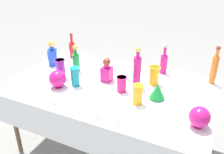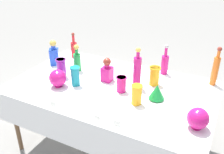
% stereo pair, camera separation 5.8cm
% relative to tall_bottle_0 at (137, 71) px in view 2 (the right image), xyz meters
% --- Properties ---
extents(ground_plane, '(40.00, 40.00, 0.00)m').
position_rel_tall_bottle_0_xyz_m(ground_plane, '(-0.21, -0.11, -0.93)').
color(ground_plane, gray).
extents(display_table, '(1.93, 1.17, 0.76)m').
position_rel_tall_bottle_0_xyz_m(display_table, '(-0.21, -0.14, -0.22)').
color(display_table, white).
rests_on(display_table, ground).
extents(tall_bottle_0, '(0.07, 0.07, 0.40)m').
position_rel_tall_bottle_0_xyz_m(tall_bottle_0, '(0.00, 0.00, 0.00)').
color(tall_bottle_0, '#C61972').
rests_on(tall_bottle_0, display_table).
extents(tall_bottle_1, '(0.08, 0.08, 0.30)m').
position_rel_tall_bottle_0_xyz_m(tall_bottle_1, '(-0.70, 0.04, -0.05)').
color(tall_bottle_1, '#198C38').
rests_on(tall_bottle_1, display_table).
extents(tall_bottle_2, '(0.07, 0.07, 0.31)m').
position_rel_tall_bottle_0_xyz_m(tall_bottle_2, '(-0.95, 0.33, -0.06)').
color(tall_bottle_2, red).
rests_on(tall_bottle_2, display_table).
extents(tall_bottle_3, '(0.07, 0.07, 0.33)m').
position_rel_tall_bottle_0_xyz_m(tall_bottle_3, '(0.16, 0.39, -0.05)').
color(tall_bottle_3, '#C61972').
rests_on(tall_bottle_3, display_table).
extents(tall_bottle_4, '(0.06, 0.06, 0.39)m').
position_rel_tall_bottle_0_xyz_m(tall_bottle_4, '(0.65, 0.37, -0.00)').
color(tall_bottle_4, orange).
rests_on(tall_bottle_4, display_table).
extents(square_decanter_0, '(0.14, 0.14, 0.29)m').
position_rel_tall_bottle_0_xyz_m(square_decanter_0, '(-1.02, 0.05, -0.04)').
color(square_decanter_0, blue).
rests_on(square_decanter_0, display_table).
extents(square_decanter_1, '(0.10, 0.10, 0.25)m').
position_rel_tall_bottle_0_xyz_m(square_decanter_1, '(-0.30, -0.03, -0.06)').
color(square_decanter_1, '#C61972').
rests_on(square_decanter_1, display_table).
extents(slender_vase_0, '(0.09, 0.09, 0.18)m').
position_rel_tall_bottle_0_xyz_m(slender_vase_0, '(0.11, -0.28, -0.07)').
color(slender_vase_0, orange).
rests_on(slender_vase_0, display_table).
extents(slender_vase_1, '(0.10, 0.10, 0.20)m').
position_rel_tall_bottle_0_xyz_m(slender_vase_1, '(-0.76, -0.16, -0.06)').
color(slender_vase_1, purple).
rests_on(slender_vase_1, display_table).
extents(slender_vase_2, '(0.09, 0.09, 0.19)m').
position_rel_tall_bottle_0_xyz_m(slender_vase_2, '(-0.53, -0.24, -0.07)').
color(slender_vase_2, teal).
rests_on(slender_vase_2, display_table).
extents(slender_vase_3, '(0.11, 0.11, 0.18)m').
position_rel_tall_bottle_0_xyz_m(slender_vase_3, '(0.14, 0.11, -0.07)').
color(slender_vase_3, orange).
rests_on(slender_vase_3, display_table).
extents(slender_vase_4, '(0.10, 0.10, 0.15)m').
position_rel_tall_bottle_0_xyz_m(slender_vase_4, '(-0.09, -0.15, -0.09)').
color(slender_vase_4, '#C61972').
rests_on(slender_vase_4, display_table).
extents(fluted_vase_0, '(0.14, 0.14, 0.14)m').
position_rel_tall_bottle_0_xyz_m(fluted_vase_0, '(0.24, -0.14, -0.09)').
color(fluted_vase_0, '#198C38').
rests_on(fluted_vase_0, display_table).
extents(round_bowl_0, '(0.16, 0.16, 0.17)m').
position_rel_tall_bottle_0_xyz_m(round_bowl_0, '(0.63, -0.38, -0.08)').
color(round_bowl_0, '#C61972').
rests_on(round_bowl_0, display_table).
extents(round_bowl_1, '(0.17, 0.17, 0.17)m').
position_rel_tall_bottle_0_xyz_m(round_bowl_1, '(-0.67, -0.34, -0.08)').
color(round_bowl_1, '#C61972').
rests_on(round_bowl_1, display_table).
extents(price_tag_left, '(0.06, 0.02, 0.04)m').
position_rel_tall_bottle_0_xyz_m(price_tag_left, '(-0.50, -0.63, -0.15)').
color(price_tag_left, white).
rests_on(price_tag_left, display_table).
extents(price_tag_center, '(0.06, 0.02, 0.04)m').
position_rel_tall_bottle_0_xyz_m(price_tag_center, '(-0.07, -0.64, -0.15)').
color(price_tag_center, white).
rests_on(price_tag_center, display_table).
extents(price_tag_right, '(0.05, 0.02, 0.04)m').
position_rel_tall_bottle_0_xyz_m(price_tag_right, '(0.10, -0.63, -0.15)').
color(price_tag_right, white).
rests_on(price_tag_right, display_table).
extents(cardboard_box_behind_left, '(0.57, 0.42, 0.43)m').
position_rel_tall_bottle_0_xyz_m(cardboard_box_behind_left, '(0.23, 0.99, -0.75)').
color(cardboard_box_behind_left, tan).
rests_on(cardboard_box_behind_left, ground).
extents(cardboard_box_behind_right, '(0.56, 0.41, 0.35)m').
position_rel_tall_bottle_0_xyz_m(cardboard_box_behind_right, '(-0.73, 1.18, -0.79)').
color(cardboard_box_behind_right, tan).
rests_on(cardboard_box_behind_right, ground).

